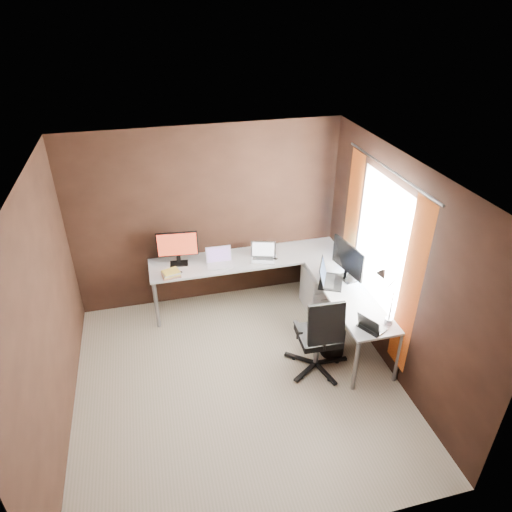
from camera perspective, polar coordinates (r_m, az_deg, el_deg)
The scene contains 15 objects.
room at distance 4.74m, azimuth 1.27°, elevation -3.35°, with size 3.60×3.60×2.50m.
desk at distance 5.96m, azimuth 3.40°, elevation -2.42°, with size 2.65×2.25×0.73m.
drawer_pedestal at distance 6.43m, azimuth 8.01°, elevation -4.01°, with size 0.42×0.50×0.60m, color white.
monitor_left at distance 6.06m, azimuth -9.79°, elevation 1.19°, with size 0.54×0.17×0.47m.
monitor_right at distance 5.74m, azimuth 11.44°, elevation -0.47°, with size 0.19×0.61×0.50m.
laptop_white at distance 6.08m, azimuth -4.60°, elevation -0.61°, with size 0.35×0.25×0.23m.
laptop_silver at distance 6.18m, azimuth 0.88°, elevation 0.04°, with size 0.39×0.33×0.23m.
laptop_black_big at distance 5.77m, azimuth 8.97°, elevation -2.73°, with size 0.44×0.49×0.27m.
laptop_black_small at distance 5.12m, azimuth 14.10°, elevation -8.49°, with size 0.30×0.34×0.19m.
book_stack at distance 5.93m, azimuth -10.57°, elevation -2.17°, with size 0.25×0.22×0.07m.
mouse_left at distance 5.97m, azimuth -9.56°, elevation -2.04°, with size 0.08×0.05×0.03m, color black.
mouse_corner at distance 6.19m, azimuth 2.43°, elevation -0.34°, with size 0.07×0.05×0.03m, color black.
desk_lamp at distance 5.05m, azimuth 15.83°, elevation -4.15°, with size 0.20×0.24×0.65m.
office_chair at distance 5.44m, azimuth 7.76°, elevation -11.34°, with size 0.59×0.59×1.05m.
wastebasket at distance 5.77m, azimuth 9.54°, elevation -10.51°, with size 0.29×0.29×0.34m, color black.
Camera 1 is at (-0.72, -3.72, 3.91)m, focal length 32.00 mm.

